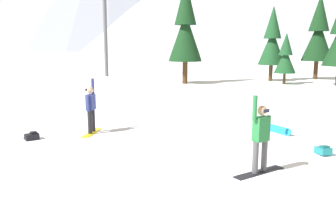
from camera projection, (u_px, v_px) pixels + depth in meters
ground_plane at (162, 168)px, 9.73m from camera, size 800.00×800.00×0.00m
snowboarder_foreground at (261, 137)px, 9.21m from camera, size 1.28×1.36×2.01m
snowboarder_midground at (91, 108)px, 13.34m from camera, size 0.38×1.48×1.98m
loose_snowboard_near_left at (273, 128)px, 13.72m from camera, size 1.29×1.38×0.27m
backpack_black at (32, 136)px, 12.58m from camera, size 0.53×0.55×0.27m
backpack_teal at (323, 150)px, 10.88m from camera, size 0.49×0.55×0.30m
pine_tree_short at (185, 28)px, 29.08m from camera, size 2.69×2.69×8.17m
pine_tree_leaning at (272, 40)px, 31.34m from camera, size 2.27×2.27×6.35m
pine_tree_twin at (286, 56)px, 29.05m from camera, size 1.69×1.69×4.05m
pine_tree_young at (318, 33)px, 32.78m from camera, size 2.74×2.74×7.51m
ski_lift_tower at (105, 17)px, 35.23m from camera, size 3.61×0.36×9.79m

